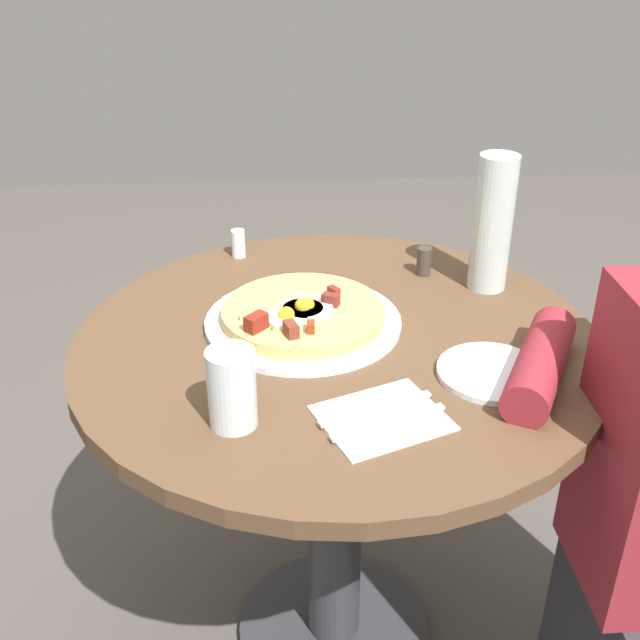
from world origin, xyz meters
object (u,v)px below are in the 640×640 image
Objects in this scene: bread_plate at (492,373)px; water_bottle at (493,224)px; fork at (376,409)px; knife at (389,422)px; water_glass at (232,388)px; pepper_shaker at (424,261)px; dining_table at (336,419)px; pizza_plate at (303,322)px; salt_shaker at (238,243)px; breakfast_pizza at (302,313)px.

water_bottle is (-0.07, -0.31, 0.12)m from bread_plate.
water_bottle is at bearing -102.47° from bread_plate.
fork is 1.00× the size of knife.
water_glass is 0.59m from pepper_shaker.
water_bottle is at bearing -150.10° from dining_table.
knife is (-0.05, 0.26, 0.18)m from dining_table.
pizza_plate is at bearing 37.91° from pepper_shaker.
breakfast_pizza is at bearing 111.50° from salt_shaker.
water_bottle is at bearing -159.48° from breakfast_pizza.
bread_plate is 2.97× the size of salt_shaker.
water_bottle reaches higher than pizza_plate.
pepper_shaker is at bearing -127.00° from water_glass.
salt_shaker is at bearing -16.61° from pepper_shaker.
bread_plate is at bearing -177.83° from fork.
salt_shaker is (0.40, -0.48, 0.02)m from bread_plate.
water_glass is (0.16, 0.24, 0.23)m from dining_table.
water_glass is at bearing 68.60° from pizza_plate.
dining_table is 15.45× the size of salt_shaker.
knife is 0.51m from pepper_shaker.
water_glass reaches higher than pizza_plate.
water_glass reaches higher than bread_plate.
fork is (-0.09, 0.26, 0.00)m from pizza_plate.
breakfast_pizza reaches higher than bread_plate.
bread_plate is at bearing 149.14° from dining_table.
bread_plate is 0.41m from water_glass.
knife is 0.51m from water_bottle.
water_bottle is at bearing 151.13° from pepper_shaker.
pizza_plate is at bearing -32.01° from bread_plate.
water_glass is at bearing 68.60° from breakfast_pizza.
salt_shaker reaches higher than bread_plate.
pizza_plate is 0.30m from water_glass.
fork is (0.19, 0.09, 0.00)m from bread_plate.
pepper_shaker is at bearing -127.76° from knife.
pizza_plate is at bearing -111.38° from breakfast_pizza.
salt_shaker reaches higher than pizza_plate.
water_bottle is 0.16m from pepper_shaker.
dining_table is 0.19m from pizza_plate.
water_bottle reaches higher than salt_shaker.
pepper_shaker is (0.04, -0.37, 0.02)m from bread_plate.
fork is 0.71× the size of water_bottle.
water_glass reaches higher than knife.
dining_table is 0.21m from breakfast_pizza.
pizza_plate reaches higher than dining_table.
dining_table is 0.29m from fork.
bread_plate is 0.34m from water_bottle.
pepper_shaker reaches higher than fork.
breakfast_pizza is at bearing 20.52° from water_bottle.
fork reaches higher than dining_table.
water_glass reaches higher than salt_shaker.
breakfast_pizza is 1.55× the size of fork.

